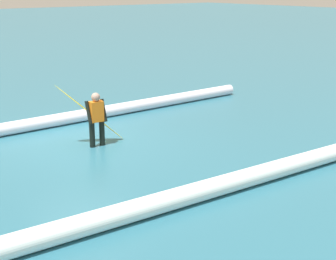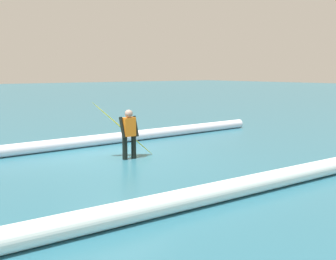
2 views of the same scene
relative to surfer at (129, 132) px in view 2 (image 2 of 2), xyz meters
name	(u,v)px [view 2 (image 2 of 2)]	position (x,y,z in m)	size (l,w,h in m)	color
ground_plane	(115,157)	(0.18, -0.49, -0.77)	(145.30, 145.30, 0.00)	#2A677D
surfer	(129,132)	(0.00, 0.00, 0.00)	(0.52, 0.27, 1.38)	black
surfboard	(123,129)	(-0.02, -0.33, 0.03)	(1.77, 0.74, 1.62)	yellow
wave_crest_foreground	(23,149)	(2.17, -2.38, -0.59)	(0.36, 0.36, 18.73)	white
wave_crest_midground	(299,174)	(-1.68, 4.30, -0.58)	(0.38, 0.38, 25.20)	white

